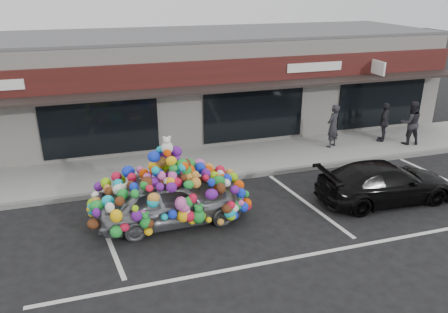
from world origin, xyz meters
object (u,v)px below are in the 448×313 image
object	(u,v)px
toy_car	(170,194)
pedestrian_c	(384,122)
pedestrian_a	(333,126)
pedestrian_b	(410,123)
black_sedan	(385,182)

from	to	relation	value
toy_car	pedestrian_c	xyz separation A→B (m)	(9.60, 3.72, 0.11)
toy_car	pedestrian_a	world-z (taller)	toy_car
pedestrian_a	pedestrian_b	world-z (taller)	pedestrian_b
pedestrian_b	pedestrian_a	bearing A→B (deg)	0.48
black_sedan	pedestrian_a	size ratio (longest dim) A/B	2.44
toy_car	black_sedan	size ratio (longest dim) A/B	1.03
black_sedan	pedestrian_a	world-z (taller)	pedestrian_a
black_sedan	pedestrian_b	size ratio (longest dim) A/B	2.37
pedestrian_b	pedestrian_c	size ratio (longest dim) A/B	1.10
black_sedan	pedestrian_c	xyz separation A→B (m)	(3.07, 4.36, 0.35)
pedestrian_c	toy_car	bearing A→B (deg)	-24.54
black_sedan	pedestrian_a	bearing A→B (deg)	-7.15
pedestrian_c	pedestrian_a	bearing A→B (deg)	-45.65
toy_car	pedestrian_c	size ratio (longest dim) A/B	2.67
black_sedan	pedestrian_b	bearing A→B (deg)	-43.95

